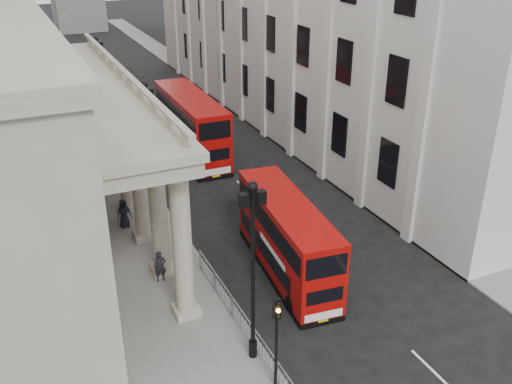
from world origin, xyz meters
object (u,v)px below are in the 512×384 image
pedestrian_b (93,222)px  pedestrian_c (124,213)px  bus_near (287,237)px  lamp_post_south (253,262)px  lamp_post_mid (149,137)px  bus_far (191,124)px  traffic_light (277,327)px  lamp_post_north (100,79)px  pedestrian_a (160,266)px

pedestrian_b → pedestrian_c: 1.96m
bus_near → pedestrian_b: bearing=143.3°
lamp_post_south → lamp_post_mid: size_ratio=1.00×
lamp_post_mid → bus_near: bearing=-67.5°
bus_far → pedestrian_c: bus_far is taller
lamp_post_mid → traffic_light: bearing=-89.7°
traffic_light → bus_far: size_ratio=0.38×
bus_far → pedestrian_b: size_ratio=5.93×
lamp_post_south → bus_near: (4.39, 5.38, -2.73)m
lamp_post_south → pedestrian_b: lamp_post_south is taller
pedestrian_c → lamp_post_mid: bearing=34.4°
traffic_light → pedestrian_c: traffic_light is taller
lamp_post_north → pedestrian_c: size_ratio=4.56×
lamp_post_south → lamp_post_north: size_ratio=1.00×
lamp_post_south → traffic_light: 2.71m
lamp_post_north → pedestrian_c: 18.72m
lamp_post_south → lamp_post_north: bearing=90.0°
traffic_light → pedestrian_b: size_ratio=2.24×
traffic_light → pedestrian_c: bearing=99.1°
bus_near → lamp_post_north: bearing=105.4°
bus_near → pedestrian_b: bus_near is taller
lamp_post_south → pedestrian_b: 14.64m
lamp_post_north → pedestrian_c: lamp_post_north is taller
lamp_post_south → pedestrian_a: size_ratio=4.85×
traffic_light → pedestrian_a: size_ratio=2.50×
bus_near → pedestrian_c: size_ratio=5.40×
traffic_light → bus_near: traffic_light is taller
lamp_post_mid → traffic_light: (0.10, -18.02, -1.80)m
bus_far → pedestrian_a: (-7.38, -16.64, -1.58)m
lamp_post_south → pedestrian_a: lamp_post_south is taller
lamp_post_south → traffic_light: (0.10, -2.02, -1.80)m
bus_near → bus_far: (0.96, 18.48, 0.38)m
bus_far → traffic_light: bearing=-100.5°
pedestrian_c → pedestrian_a: bearing=-93.6°
bus_far → pedestrian_b: (-9.70, -10.42, -1.48)m
traffic_light → bus_near: size_ratio=0.44×
pedestrian_b → pedestrian_a: bearing=118.4°
pedestrian_b → pedestrian_c: size_ratio=1.05×
lamp_post_north → bus_near: lamp_post_north is taller
bus_near → pedestrian_a: (-6.42, 1.84, -1.20)m
lamp_post_mid → pedestrian_c: (-2.43, -2.15, -3.88)m
lamp_post_north → bus_near: 27.11m
lamp_post_north → pedestrian_b: (-4.35, -18.55, -3.83)m
lamp_post_mid → pedestrian_b: bearing=-149.6°
pedestrian_a → pedestrian_c: bearing=98.1°
pedestrian_b → pedestrian_c: pedestrian_b is taller
lamp_post_north → bus_far: size_ratio=0.73×
lamp_post_north → bus_far: (5.35, -8.14, -2.36)m
lamp_post_south → pedestrian_b: size_ratio=4.34×
pedestrian_b → lamp_post_south: bearing=115.9°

